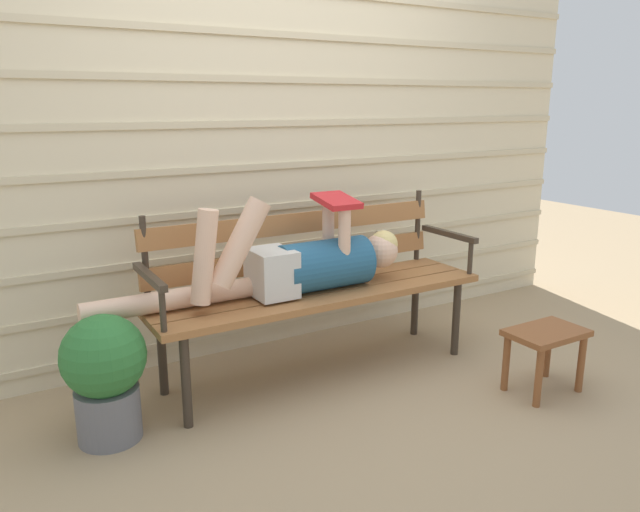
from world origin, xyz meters
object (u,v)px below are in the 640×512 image
Objects in this scene: park_bench at (313,278)px; reclining_person at (300,263)px; footstool at (545,343)px; potted_plant at (105,372)px.

reclining_person is (-0.12, -0.07, 0.12)m from park_bench.
park_bench is 1.23m from footstool.
potted_plant reaches higher than footstool.
footstool is at bearing -43.76° from park_bench.
reclining_person is 4.26× the size of footstool.
park_bench is 1.16m from potted_plant.
potted_plant is (-1.01, -0.11, -0.32)m from reclining_person.
footstool is (0.98, -0.76, -0.38)m from reclining_person.
reclining_person is at bearing 6.00° from potted_plant.
reclining_person is at bearing -149.05° from park_bench.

